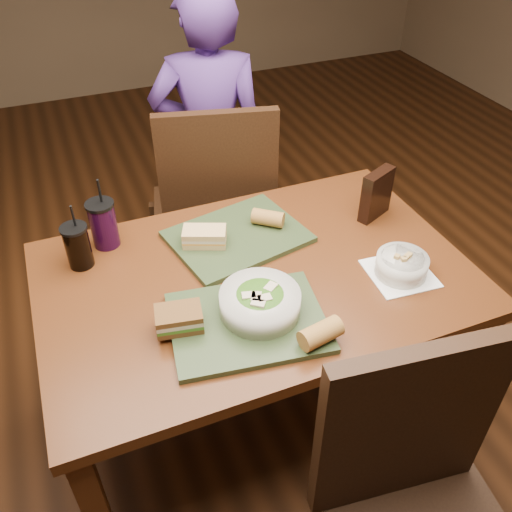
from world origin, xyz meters
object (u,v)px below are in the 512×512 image
Objects in this scene: chair_far at (212,206)px; diner at (211,146)px; chair_near at (419,509)px; salad_bowl at (260,301)px; sandwich_near at (179,319)px; cup_berry at (103,224)px; tray_near at (248,322)px; cup_cola at (78,246)px; chip_bag at (376,194)px; tray_far at (238,237)px; soup_bowl at (402,265)px; baguette_far at (268,218)px; sandwich_far at (205,237)px; baguette_near at (321,333)px; dining_table at (256,295)px.

chair_far is 0.75× the size of diner.
chair_near is 0.73× the size of diner.
diner is at bearing 78.86° from salad_bowl.
sandwich_near is 0.48m from cup_berry.
salad_bowl is (0.04, 0.02, 0.05)m from tray_near.
cup_cola reaches higher than chip_bag.
tray_near is 2.40× the size of chip_bag.
cup_cola is (-0.38, 0.44, 0.06)m from tray_near.
salad_bowl is at bearing -98.47° from chair_far.
salad_bowl is (-0.07, -0.36, 0.05)m from tray_far.
chair_near is at bearing -72.62° from salad_bowl.
soup_bowl is at bearing -130.92° from chip_bag.
baguette_far is (0.18, 0.37, -0.01)m from salad_bowl.
sandwich_far is 0.88× the size of chip_bag.
baguette_near is at bearing -158.19° from chip_bag.
diner is at bearing 80.24° from dining_table.
chip_bag is at bearing -10.01° from baguette_far.
salad_bowl is 0.60m from cup_cola.
sandwich_far is at bearing 97.63° from salad_bowl.
cup_cola is at bearing 153.22° from dining_table.
cup_cola is 0.99m from chip_bag.
salad_bowl reaches higher than baguette_far.
soup_bowl is 1.92× the size of baguette_far.
chair_far is 6.72× the size of sandwich_far.
chair_near is 1.20m from cup_berry.
chair_near is 0.97m from sandwich_far.
baguette_far is (0.40, 0.35, -0.00)m from sandwich_near.
chair_near is 0.64m from salad_bowl.
sandwich_far is 0.39m from cup_cola.
diner is at bearing 102.57° from soup_bowl.
soup_bowl is at bearing 2.79° from tray_near.
soup_bowl is at bearing 0.58° from salad_bowl.
diner is at bearing 84.84° from baguette_near.
chair_far is (-0.05, 1.38, 0.01)m from chair_near.
soup_bowl and sandwich_near have the same top height.
chair_near is at bearing -83.22° from tray_far.
chip_bag is at bearing 46.03° from baguette_near.
soup_bowl is 0.32m from chip_bag.
baguette_far is 0.61m from cup_cola.
salad_bowl is 0.36m from sandwich_far.
salad_bowl is at bearing -179.42° from soup_bowl.
chair_far reaches higher than baguette_near.
dining_table is 0.75m from chair_near.
salad_bowl is (-0.06, -0.17, 0.15)m from dining_table.
sandwich_near is at bearing 175.60° from chip_bag.
chair_near is 2.42× the size of tray_far.
soup_bowl is 0.62m from sandwich_far.
soup_bowl is (0.51, 0.02, 0.03)m from tray_near.
tray_far is at bearing -6.61° from cup_cola.
chip_bag is (0.34, -0.80, 0.14)m from diner.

